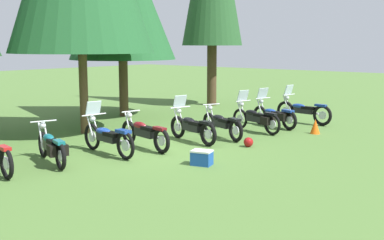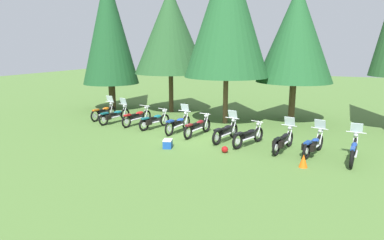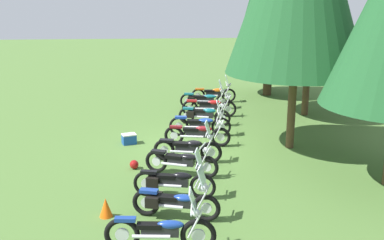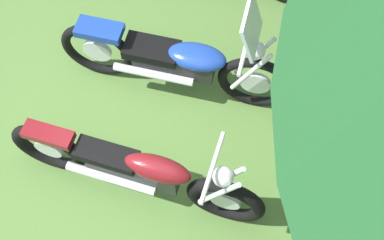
{
  "view_description": "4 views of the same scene",
  "coord_description": "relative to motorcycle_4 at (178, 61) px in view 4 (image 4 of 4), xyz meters",
  "views": [
    {
      "loc": [
        -9.43,
        -9.47,
        2.93
      ],
      "look_at": [
        1.76,
        -0.15,
        0.61
      ],
      "focal_mm": 44.9,
      "sensor_mm": 36.0,
      "label": 1
    },
    {
      "loc": [
        5.85,
        -14.98,
        4.27
      ],
      "look_at": [
        -0.53,
        0.41,
        0.68
      ],
      "focal_mm": 31.8,
      "sensor_mm": 36.0,
      "label": 2
    },
    {
      "loc": [
        15.49,
        -1.4,
        5.26
      ],
      "look_at": [
        -0.31,
        -0.1,
        0.9
      ],
      "focal_mm": 43.48,
      "sensor_mm": 36.0,
      "label": 3
    },
    {
      "loc": [
        1.56,
        0.76,
        4.61
      ],
      "look_at": [
        -0.47,
        0.53,
        0.75
      ],
      "focal_mm": 48.54,
      "sensor_mm": 36.0,
      "label": 4
    }
  ],
  "objects": [
    {
      "name": "ground_plane",
      "position": [
        1.23,
        -0.3,
        -0.49
      ],
      "size": [
        80.0,
        80.0,
        0.0
      ],
      "primitive_type": "plane",
      "color": "#4C7033"
    },
    {
      "name": "motorcycle_5",
      "position": [
        1.15,
        -0.22,
        -0.04
      ],
      "size": [
        0.71,
        2.34,
        1.0
      ],
      "rotation": [
        0.0,
        0.0,
        1.38
      ],
      "color": "black",
      "rests_on": "ground_plane"
    },
    {
      "name": "motorcycle_4",
      "position": [
        0.0,
        0.0,
        0.0
      ],
      "size": [
        0.75,
        2.33,
        1.38
      ],
      "rotation": [
        0.0,
        0.0,
        1.44
      ],
      "color": "black",
      "rests_on": "ground_plane"
    }
  ]
}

